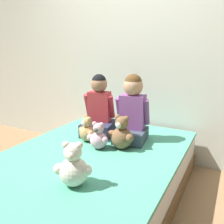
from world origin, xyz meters
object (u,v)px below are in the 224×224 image
at_px(child_on_right, 132,111).
at_px(teddy_bear_between_children, 98,137).
at_px(teddy_bear_held_by_left_child, 87,131).
at_px(child_on_left, 99,110).
at_px(teddy_bear_at_foot_of_bed, 73,167).
at_px(bed, 91,177).
at_px(teddy_bear_held_by_right_child, 121,135).

xyz_separation_m(child_on_right, teddy_bear_between_children, (-0.18, -0.34, -0.19)).
bearing_deg(teddy_bear_held_by_left_child, child_on_left, 113.43).
relative_size(teddy_bear_between_children, teddy_bear_at_foot_of_bed, 0.82).
bearing_deg(teddy_bear_at_foot_of_bed, bed, 88.15).
xyz_separation_m(teddy_bear_held_by_right_child, teddy_bear_between_children, (-0.18, -0.10, -0.03)).
relative_size(teddy_bear_held_by_right_child, teddy_bear_between_children, 1.25).
height_order(bed, child_on_right, child_on_right).
relative_size(bed, teddy_bear_held_by_left_child, 8.07).
height_order(teddy_bear_held_by_right_child, teddy_bear_between_children, teddy_bear_held_by_right_child).
bearing_deg(teddy_bear_between_children, teddy_bear_held_by_left_child, 147.33).
bearing_deg(teddy_bear_between_children, child_on_right, 59.52).
relative_size(teddy_bear_held_by_left_child, teddy_bear_at_foot_of_bed, 0.83).
xyz_separation_m(child_on_left, teddy_bear_at_foot_of_bed, (0.36, -0.93, -0.13)).
xyz_separation_m(teddy_bear_held_by_left_child, teddy_bear_at_foot_of_bed, (0.36, -0.70, 0.02)).
relative_size(bed, teddy_bear_at_foot_of_bed, 6.69).
bearing_deg(child_on_left, child_on_right, -10.71).
bearing_deg(child_on_right, child_on_left, 173.37).
distance_m(bed, teddy_bear_held_by_right_child, 0.46).
bearing_deg(teddy_bear_held_by_right_child, child_on_left, 154.36).
bearing_deg(child_on_right, bed, -117.60).
distance_m(bed, child_on_right, 0.72).
distance_m(child_on_left, teddy_bear_held_by_left_child, 0.28).
relative_size(child_on_left, child_on_right, 0.97).
bearing_deg(bed, teddy_bear_at_foot_of_bed, -69.63).
relative_size(teddy_bear_held_by_right_child, teddy_bear_at_foot_of_bed, 1.02).
relative_size(bed, child_on_left, 3.24).
height_order(child_on_left, teddy_bear_held_by_right_child, child_on_left).
distance_m(teddy_bear_between_children, teddy_bear_at_foot_of_bed, 0.62).
height_order(child_on_left, child_on_right, child_on_right).
distance_m(teddy_bear_held_by_left_child, teddy_bear_between_children, 0.21).
bearing_deg(teddy_bear_between_children, bed, -90.85).
bearing_deg(teddy_bear_at_foot_of_bed, teddy_bear_between_children, 83.94).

